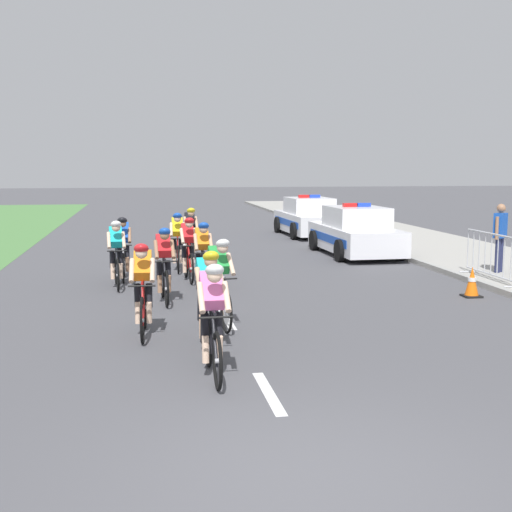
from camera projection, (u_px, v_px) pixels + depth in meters
ground_plane at (319, 482)px, 5.92m from camera, size 160.00×160.00×0.00m
sidewalk_slab at (459, 253)px, 20.93m from camera, size 4.18×60.00×0.12m
kerb_edge at (396, 254)px, 20.60m from camera, size 0.16×60.00×0.13m
lane_markings_centre at (206, 282)px, 16.07m from camera, size 0.14×25.60×0.01m
cyclist_lead at (212, 318)px, 8.72m from camera, size 0.42×1.72×1.56m
cyclist_second at (208, 299)px, 9.99m from camera, size 0.43×1.72×1.56m
cyclist_third at (143, 288)px, 10.90m from camera, size 0.43×1.72×1.56m
cyclist_fourth at (219, 281)px, 11.53m from camera, size 0.46×1.72×1.56m
cyclist_fifth at (164, 264)px, 13.57m from camera, size 0.43×1.72×1.56m
cyclist_sixth at (203, 255)px, 14.84m from camera, size 0.42×1.72×1.56m
cyclist_seventh at (116, 253)px, 15.21m from camera, size 0.44×1.72×1.56m
cyclist_eighth at (188, 248)px, 16.13m from camera, size 0.43×1.72×1.56m
cyclist_ninth at (123, 247)px, 16.24m from camera, size 0.42×1.72×1.56m
cyclist_tenth at (178, 241)px, 17.70m from camera, size 0.42×1.72×1.56m
cyclist_eleventh at (190, 233)px, 19.72m from camera, size 0.42×1.72×1.56m
police_car_nearest at (355, 233)px, 20.83m from camera, size 2.07×4.43×1.59m
police_car_second at (308, 218)px, 26.62m from camera, size 2.08×4.44×1.59m
crowd_barrier_rear at (491, 257)px, 15.64m from camera, size 0.51×2.32×1.07m
traffic_cone_far at (472, 282)px, 14.22m from camera, size 0.36×0.36×0.64m
spectator_closest at (500, 233)px, 16.67m from camera, size 0.45×0.40×1.68m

